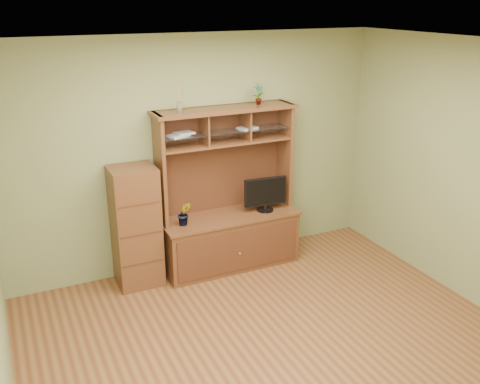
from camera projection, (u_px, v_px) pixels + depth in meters
room at (283, 214)px, 4.47m from camera, size 4.54×4.04×2.74m
media_hutch at (229, 224)px, 6.33m from camera, size 1.66×0.61×1.90m
monitor at (265, 194)px, 6.32m from camera, size 0.52×0.20×0.41m
orchid_plant at (184, 214)px, 5.94m from camera, size 0.19×0.17×0.28m
top_plant at (258, 94)px, 6.04m from camera, size 0.12×0.09×0.23m
reed_diffuser at (179, 101)px, 5.67m from camera, size 0.06×0.06×0.29m
magazines at (203, 132)px, 5.90m from camera, size 1.08×0.22×0.04m
side_cabinet at (136, 227)px, 5.86m from camera, size 0.49×0.44×1.36m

